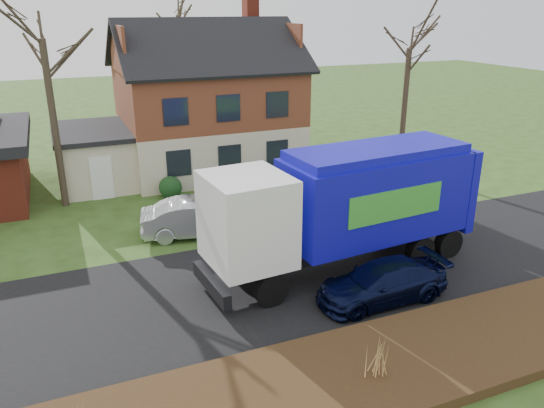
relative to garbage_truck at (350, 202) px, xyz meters
name	(u,v)px	position (x,y,z in m)	size (l,w,h in m)	color
ground	(271,283)	(-2.97, -0.16, -2.43)	(120.00, 120.00, 0.00)	#2E4617
road	(271,283)	(-2.97, -0.16, -2.42)	(80.00, 7.00, 0.02)	black
mulch_verge	(354,376)	(-2.97, -5.46, -2.28)	(80.00, 3.50, 0.30)	#311E10
main_house	(198,97)	(-1.48, 13.75, 1.60)	(12.95, 8.95, 9.26)	beige
garbage_truck	(350,202)	(0.00, 0.00, 0.00)	(10.04, 3.45, 4.22)	black
silver_sedan	(199,218)	(-4.09, 4.64, -1.68)	(1.58, 4.54, 1.50)	#ABAEB3
navy_wagon	(382,282)	(-0.19, -2.44, -1.82)	(1.73, 4.25, 1.23)	black
tree_front_west	(38,11)	(-8.91, 10.32, 6.04)	(3.46, 3.46, 10.28)	#3B3023
tree_front_east	(411,27)	(8.70, 9.13, 5.24)	(3.40, 3.40, 9.44)	#3A2D23
grass_clump_mid	(378,358)	(-2.58, -5.84, -1.59)	(0.39, 0.32, 1.08)	tan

